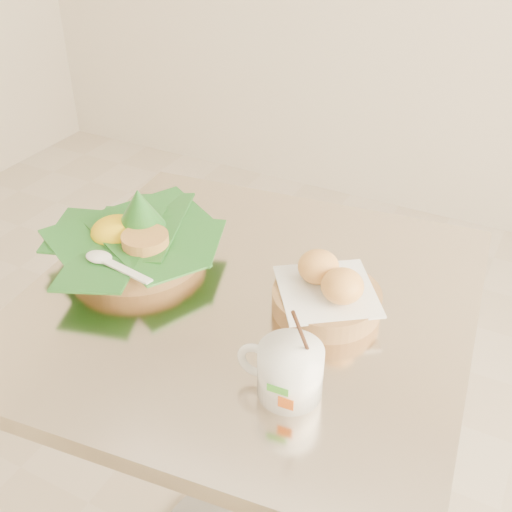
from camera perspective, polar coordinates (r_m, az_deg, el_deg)
The scene contains 4 objects.
cafe_table at distance 1.18m, azimuth -0.56°, elevation -12.20°, with size 0.77×0.77×0.75m.
rice_basket at distance 1.13m, azimuth -10.76°, elevation 1.66°, with size 0.30×0.30×0.15m.
bread_basket at distance 1.00m, azimuth 6.37°, elevation -3.29°, with size 0.20×0.20×0.09m.
coffee_mug at distance 0.85m, azimuth 2.90°, elevation -10.07°, with size 0.12×0.09×0.15m.
Camera 1 is at (0.59, -0.67, 1.38)m, focal length 45.00 mm.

